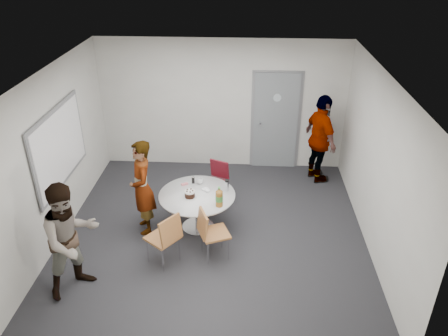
# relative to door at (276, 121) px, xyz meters

# --- Properties ---
(floor) EXTENTS (5.00, 5.00, 0.00)m
(floor) POSITION_rel_door_xyz_m (-1.10, -2.48, -1.03)
(floor) COLOR #222226
(floor) RESTS_ON ground
(ceiling) EXTENTS (5.00, 5.00, 0.00)m
(ceiling) POSITION_rel_door_xyz_m (-1.10, -2.48, 1.67)
(ceiling) COLOR silver
(ceiling) RESTS_ON wall_back
(wall_back) EXTENTS (5.00, 0.00, 5.00)m
(wall_back) POSITION_rel_door_xyz_m (-1.10, 0.02, 0.32)
(wall_back) COLOR beige
(wall_back) RESTS_ON floor
(wall_left) EXTENTS (0.00, 5.00, 5.00)m
(wall_left) POSITION_rel_door_xyz_m (-3.60, -2.48, 0.32)
(wall_left) COLOR beige
(wall_left) RESTS_ON floor
(wall_right) EXTENTS (0.00, 5.00, 5.00)m
(wall_right) POSITION_rel_door_xyz_m (1.40, -2.48, 0.32)
(wall_right) COLOR beige
(wall_right) RESTS_ON floor
(wall_front) EXTENTS (5.00, 0.00, 5.00)m
(wall_front) POSITION_rel_door_xyz_m (-1.10, -4.98, 0.32)
(wall_front) COLOR beige
(wall_front) RESTS_ON floor
(door) EXTENTS (1.02, 0.17, 2.12)m
(door) POSITION_rel_door_xyz_m (0.00, 0.00, 0.00)
(door) COLOR slate
(door) RESTS_ON wall_back
(whiteboard) EXTENTS (0.04, 1.90, 1.25)m
(whiteboard) POSITION_rel_door_xyz_m (-3.56, -2.28, 0.42)
(whiteboard) COLOR slate
(whiteboard) RESTS_ON wall_left
(table) EXTENTS (1.26, 1.26, 1.00)m
(table) POSITION_rel_door_xyz_m (-1.35, -2.35, -0.45)
(table) COLOR silver
(table) RESTS_ON floor
(chair_near_left) EXTENTS (0.61, 0.60, 0.88)m
(chair_near_left) POSITION_rel_door_xyz_m (-1.73, -3.29, -0.49)
(chair_near_left) COLOR brown
(chair_near_left) RESTS_ON floor
(chair_near_right) EXTENTS (0.56, 0.53, 0.85)m
(chair_near_right) POSITION_rel_door_xyz_m (-1.11, -3.09, -0.51)
(chair_near_right) COLOR brown
(chair_near_right) RESTS_ON floor
(chair_far) EXTENTS (0.51, 0.53, 0.80)m
(chair_far) POSITION_rel_door_xyz_m (-1.11, -1.47, -0.54)
(chair_far) COLOR maroon
(chair_far) RESTS_ON floor
(person_main) EXTENTS (0.57, 0.69, 1.63)m
(person_main) POSITION_rel_door_xyz_m (-2.25, -2.43, -0.21)
(person_main) COLOR #A5C6EA
(person_main) RESTS_ON floor
(person_left) EXTENTS (1.02, 1.04, 1.68)m
(person_left) POSITION_rel_door_xyz_m (-2.90, -3.84, -0.18)
(person_left) COLOR white
(person_left) RESTS_ON floor
(person_right) EXTENTS (0.78, 1.14, 1.79)m
(person_right) POSITION_rel_door_xyz_m (0.85, -0.56, -0.13)
(person_right) COLOR black
(person_right) RESTS_ON floor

